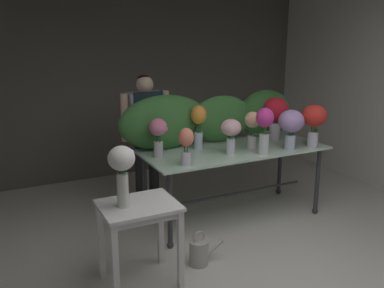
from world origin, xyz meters
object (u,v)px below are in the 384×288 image
vase_peach_dahlias (252,126)px  vase_crimson_lilies (275,113)px  vase_blush_peonies (231,131)px  vase_magenta_anemones (265,126)px  side_table_white (139,217)px  florist (146,128)px  vase_coral_hydrangea (186,144)px  vase_rosy_roses (158,133)px  watering_can (199,252)px  vase_sunset_stock (198,122)px  vase_white_roses_tall (122,168)px  display_table_glass (233,159)px  vase_lilac_ranunculus (291,124)px  vase_scarlet_tulips (314,119)px

vase_peach_dahlias → vase_crimson_lilies: bearing=22.5°
vase_blush_peonies → vase_magenta_anemones: (0.33, -0.15, 0.05)m
side_table_white → florist: florist is taller
vase_coral_hydrangea → vase_magenta_anemones: bearing=-0.3°
vase_rosy_roses → vase_coral_hydrangea: bearing=-71.3°
watering_can → vase_sunset_stock: bearing=63.6°
vase_rosy_roses → vase_white_roses_tall: size_ratio=0.80×
vase_coral_hydrangea → vase_sunset_stock: vase_sunset_stock is taller
side_table_white → vase_blush_peonies: bearing=26.1°
florist → vase_rosy_roses: florist is taller
florist → vase_magenta_anemones: bearing=-46.0°
display_table_glass → vase_white_roses_tall: vase_white_roses_tall is taller
side_table_white → vase_rosy_roses: 1.12m
vase_rosy_roses → vase_white_roses_tall: same height
vase_coral_hydrangea → florist: bearing=92.6°
vase_coral_hydrangea → vase_blush_peonies: bearing=13.6°
vase_sunset_stock → vase_blush_peonies: size_ratio=1.29×
vase_blush_peonies → vase_lilac_ranunculus: vase_lilac_ranunculus is taller
vase_blush_peonies → vase_magenta_anemones: size_ratio=0.76×
florist → vase_sunset_stock: 0.69m
vase_magenta_anemones → vase_crimson_lilies: (0.48, 0.45, 0.02)m
vase_peach_dahlias → watering_can: size_ratio=1.18×
vase_scarlet_tulips → vase_sunset_stock: (-1.21, 0.48, -0.01)m
side_table_white → vase_crimson_lilies: (2.06, 0.92, 0.54)m
vase_blush_peonies → vase_peach_dahlias: vase_peach_dahlias is taller
vase_coral_hydrangea → vase_magenta_anemones: size_ratio=0.75×
vase_scarlet_tulips → vase_white_roses_tall: size_ratio=0.94×
vase_crimson_lilies → watering_can: size_ratio=1.47×
vase_sunset_stock → vase_peach_dahlias: 0.61m
vase_lilac_ranunculus → vase_peach_dahlias: bearing=145.9°
vase_scarlet_tulips → vase_crimson_lilies: size_ratio=0.94×
vase_rosy_roses → side_table_white: bearing=-121.7°
vase_magenta_anemones → vase_lilac_ranunculus: vase_magenta_anemones is taller
vase_magenta_anemones → vase_white_roses_tall: (-1.72, -0.47, -0.07)m
vase_blush_peonies → vase_rosy_roses: vase_rosy_roses is taller
vase_white_roses_tall → vase_magenta_anemones: bearing=15.3°
vase_peach_dahlias → display_table_glass: bearing=160.8°
display_table_glass → vase_coral_hydrangea: size_ratio=5.51×
vase_peach_dahlias → vase_magenta_anemones: bearing=-94.0°
display_table_glass → vase_peach_dahlias: bearing=-19.2°
side_table_white → vase_coral_hydrangea: vase_coral_hydrangea is taller
vase_white_roses_tall → vase_crimson_lilies: bearing=22.7°
vase_sunset_stock → watering_can: bearing=-116.4°
florist → vase_blush_peonies: 1.07m
vase_crimson_lilies → vase_white_roses_tall: 2.38m
vase_coral_hydrangea → vase_scarlet_tulips: bearing=-0.3°
side_table_white → vase_coral_hydrangea: size_ratio=1.94×
vase_coral_hydrangea → vase_scarlet_tulips: vase_scarlet_tulips is taller
side_table_white → vase_magenta_anemones: (1.59, 0.47, 0.52)m
vase_scarlet_tulips → vase_sunset_stock: 1.31m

